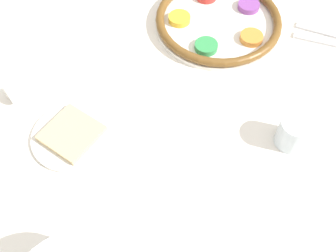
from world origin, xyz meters
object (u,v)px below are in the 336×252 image
bread_plate (72,135)px  cup_near (294,132)px  napkin_roll (40,77)px  seder_plate (218,21)px

bread_plate → cup_near: bearing=110.2°
napkin_roll → cup_near: (-0.05, 0.53, 0.01)m
napkin_roll → cup_near: bearing=95.3°
seder_plate → bread_plate: seder_plate is taller
seder_plate → napkin_roll: bearing=-44.3°
seder_plate → napkin_roll: (0.31, -0.30, 0.00)m
cup_near → seder_plate: bearing=-138.8°
seder_plate → napkin_roll: 0.43m
seder_plate → bread_plate: (0.41, -0.17, -0.01)m
seder_plate → bread_plate: size_ratio=1.86×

